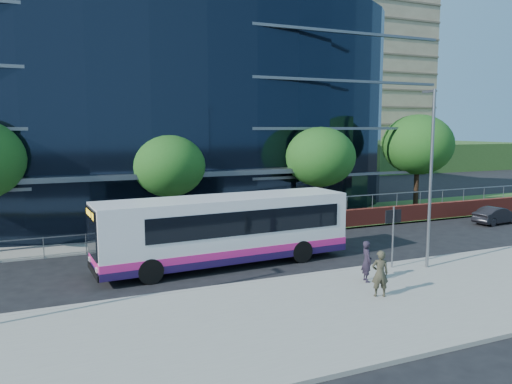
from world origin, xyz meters
name	(u,v)px	position (x,y,z in m)	size (l,w,h in m)	color
ground	(288,273)	(0.00, 0.00, 0.00)	(200.00, 200.00, 0.00)	black
pavement_near	(352,308)	(0.00, -5.00, 0.07)	(80.00, 8.00, 0.15)	gray
kerb	(298,277)	(0.00, -1.00, 0.08)	(80.00, 0.25, 0.16)	gray
yellow_line_outer	(296,277)	(0.00, -0.80, 0.01)	(80.00, 0.08, 0.01)	gold
yellow_line_inner	(294,276)	(0.00, -0.65, 0.01)	(80.00, 0.08, 0.01)	gold
far_forecourt	(115,235)	(-6.00, 11.00, 0.05)	(50.00, 8.00, 0.10)	gray
grass_verge	(482,204)	(24.00, 11.00, 0.06)	(36.00, 8.00, 0.12)	#2D511E
glass_office	(120,108)	(-4.00, 20.85, 8.00)	(44.00, 23.10, 16.00)	black
retaining_wall	(483,207)	(20.00, 7.30, 0.61)	(34.00, 0.40, 2.11)	maroon
guard_railings	(86,239)	(-8.00, 7.00, 0.82)	(24.00, 0.05, 1.10)	slate
apartment_block	(302,100)	(32.00, 57.21, 11.11)	(60.00, 42.00, 30.00)	#2D511E
street_sign	(393,224)	(4.50, -1.59, 2.15)	(0.85, 0.09, 2.80)	slate
tree_far_b	(169,166)	(-3.00, 9.50, 4.21)	(4.29, 4.29, 6.05)	black
tree_far_c	(320,157)	(7.00, 9.00, 4.54)	(4.62, 4.62, 6.51)	black
tree_far_d	(418,145)	(16.00, 10.00, 5.19)	(5.28, 5.28, 7.44)	black
tree_dist_e	(311,142)	(24.00, 40.00, 4.54)	(4.62, 4.62, 6.51)	black
tree_dist_f	(396,142)	(40.00, 42.00, 4.21)	(4.29, 4.29, 6.05)	black
streetlight_east	(431,173)	(6.00, -2.17, 4.44)	(0.15, 0.77, 8.00)	slate
city_bus	(227,229)	(-2.04, 2.30, 1.73)	(12.15, 3.41, 3.25)	silver
parked_car	(496,215)	(18.15, 4.53, 0.58)	(1.23, 3.53, 1.16)	black
pedestrian	(367,261)	(2.18, -2.85, 1.00)	(0.62, 0.41, 1.71)	black
pedestrian_b	(380,274)	(1.52, -4.59, 1.04)	(0.65, 0.42, 1.77)	#383627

